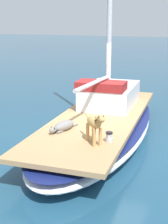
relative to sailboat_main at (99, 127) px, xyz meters
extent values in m
plane|color=navy|center=(0.00, 0.00, -0.34)|extent=(120.00, 120.00, 0.00)
ellipsoid|color=white|center=(0.00, 0.00, -0.06)|extent=(3.24, 7.42, 0.56)
ellipsoid|color=navy|center=(0.00, 0.00, 0.12)|extent=(3.25, 7.46, 0.08)
cube|color=tan|center=(0.00, 0.00, 0.27)|extent=(2.73, 6.80, 0.10)
cylinder|color=silver|center=(-0.09, -0.20, 1.22)|extent=(0.10, 2.20, 0.10)
cube|color=silver|center=(-0.13, 1.19, 0.62)|extent=(1.62, 2.33, 0.60)
cube|color=maroon|center=(-0.13, 0.42, 1.04)|extent=(1.40, 0.84, 0.24)
ellipsoid|color=tan|center=(0.64, -1.94, 0.77)|extent=(0.52, 0.52, 0.22)
cylinder|color=tan|center=(0.82, -2.02, 0.51)|extent=(0.07, 0.07, 0.38)
cylinder|color=tan|center=(0.72, -2.11, 0.51)|extent=(0.07, 0.07, 0.38)
cylinder|color=tan|center=(0.56, -1.76, 0.51)|extent=(0.07, 0.07, 0.38)
cylinder|color=tan|center=(0.47, -1.85, 0.51)|extent=(0.07, 0.07, 0.38)
cylinder|color=tan|center=(0.81, -2.10, 0.88)|extent=(0.21, 0.21, 0.19)
ellipsoid|color=tan|center=(0.89, -2.19, 0.94)|extent=(0.25, 0.25, 0.13)
cone|color=#45331C|center=(0.92, -2.16, 1.00)|extent=(0.05, 0.05, 0.06)
cone|color=#45331C|center=(0.86, -2.22, 1.00)|extent=(0.05, 0.05, 0.06)
torus|color=black|center=(0.81, -2.10, 0.88)|extent=(0.18, 0.18, 0.10)
cylinder|color=tan|center=(0.39, -1.68, 0.80)|extent=(0.19, 0.19, 0.12)
ellipsoid|color=gray|center=(-0.29, -1.46, 0.43)|extent=(0.40, 0.65, 0.22)
ellipsoid|color=gray|center=(-0.39, -1.81, 0.42)|extent=(0.18, 0.23, 0.13)
cone|color=#2A2929|center=(-0.34, -1.82, 0.48)|extent=(0.05, 0.05, 0.05)
cone|color=#2A2929|center=(-0.43, -1.80, 0.48)|extent=(0.05, 0.05, 0.05)
cylinder|color=gray|center=(-0.29, -1.67, 0.35)|extent=(0.10, 0.19, 0.06)
cylinder|color=gray|center=(-0.41, -1.64, 0.35)|extent=(0.10, 0.19, 0.06)
cylinder|color=gray|center=(-0.20, -1.08, 0.35)|extent=(0.08, 0.18, 0.04)
cylinder|color=#B7B7BC|center=(0.90, -1.74, 0.36)|extent=(0.16, 0.16, 0.08)
cylinder|color=#B7B7BC|center=(0.90, -1.74, 0.45)|extent=(0.13, 0.13, 0.10)
cylinder|color=black|center=(0.90, -1.74, 0.52)|extent=(0.15, 0.15, 0.03)
torus|color=beige|center=(-0.46, -1.05, 0.35)|extent=(0.32, 0.32, 0.04)
camera|label=1|loc=(3.04, -7.75, 2.75)|focal=52.14mm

